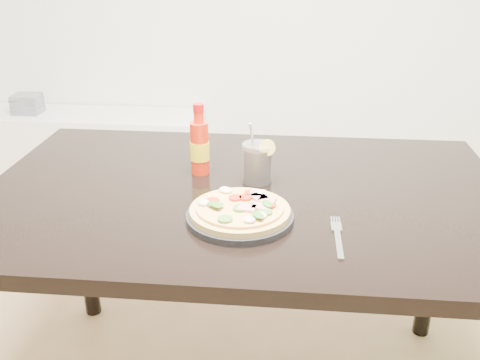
# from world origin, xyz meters

# --- Properties ---
(dining_table) EXTENTS (1.40, 0.90, 0.75)m
(dining_table) POSITION_xyz_m (0.26, 0.64, 0.67)
(dining_table) COLOR black
(dining_table) RESTS_ON ground
(plate) EXTENTS (0.26, 0.26, 0.02)m
(plate) POSITION_xyz_m (0.27, 0.47, 0.76)
(plate) COLOR black
(plate) RESTS_ON dining_table
(pizza) EXTENTS (0.24, 0.24, 0.03)m
(pizza) POSITION_xyz_m (0.27, 0.47, 0.78)
(pizza) COLOR #DAB361
(pizza) RESTS_ON plate
(hot_sauce_bottle) EXTENTS (0.06, 0.06, 0.20)m
(hot_sauce_bottle) POSITION_xyz_m (0.13, 0.74, 0.83)
(hot_sauce_bottle) COLOR red
(hot_sauce_bottle) RESTS_ON dining_table
(cola_cup) EXTENTS (0.09, 0.08, 0.17)m
(cola_cup) POSITION_xyz_m (0.29, 0.69, 0.80)
(cola_cup) COLOR black
(cola_cup) RESTS_ON dining_table
(fork) EXTENTS (0.02, 0.19, 0.00)m
(fork) POSITION_xyz_m (0.50, 0.41, 0.75)
(fork) COLOR silver
(fork) RESTS_ON dining_table
(media_console) EXTENTS (1.40, 0.34, 0.50)m
(media_console) POSITION_xyz_m (-0.80, 2.07, 0.25)
(media_console) COLOR white
(media_console) RESTS_ON ground
(cd_stack) EXTENTS (0.14, 0.12, 0.10)m
(cd_stack) POSITION_xyz_m (-1.05, 2.05, 0.55)
(cd_stack) COLOR slate
(cd_stack) RESTS_ON media_console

